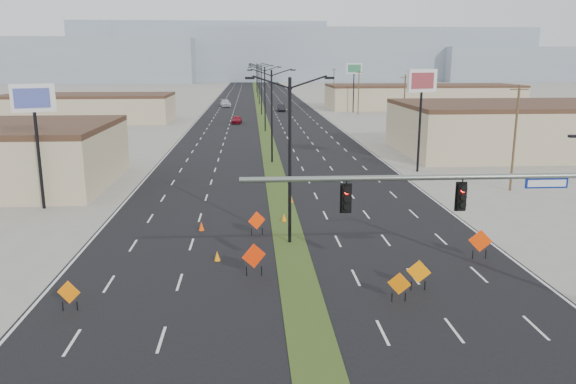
{
  "coord_description": "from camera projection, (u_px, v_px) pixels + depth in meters",
  "views": [
    {
      "loc": [
        -2.29,
        -20.82,
        10.92
      ],
      "look_at": [
        -0.1,
        12.03,
        3.2
      ],
      "focal_mm": 35.0,
      "sensor_mm": 36.0,
      "label": 1
    }
  ],
  "objects": [
    {
      "name": "streetlight_4",
      "position": [
        259.0,
        83.0,
        142.09
      ],
      "size": [
        5.15,
        0.24,
        10.02
      ],
      "color": "black",
      "rests_on": "ground"
    },
    {
      "name": "utility_pole_3",
      "position": [
        334.0,
        85.0,
        149.38
      ],
      "size": [
        1.6,
        0.2,
        9.0
      ],
      "color": "#4C3823",
      "rests_on": "ground"
    },
    {
      "name": "car_mid",
      "position": [
        281.0,
        108.0,
        124.12
      ],
      "size": [
        1.63,
        4.61,
        1.52
      ],
      "primitive_type": "imported",
      "rotation": [
        0.0,
        0.0,
        0.01
      ],
      "color": "black",
      "rests_on": "ground"
    },
    {
      "name": "construction_sign_1",
      "position": [
        254.0,
        257.0,
        28.93
      ],
      "size": [
        1.24,
        0.56,
        1.78
      ],
      "rotation": [
        0.0,
        0.0,
        0.4
      ],
      "color": "red",
      "rests_on": "ground"
    },
    {
      "name": "construction_sign_3",
      "position": [
        419.0,
        273.0,
        27.15
      ],
      "size": [
        1.11,
        0.45,
        1.55
      ],
      "rotation": [
        0.0,
        0.0,
        -0.36
      ],
      "color": "orange",
      "rests_on": "ground"
    },
    {
      "name": "mesa_backdrop",
      "position": [
        202.0,
        52.0,
        328.14
      ],
      "size": [
        140.0,
        50.0,
        32.0
      ],
      "primitive_type": "cube",
      "color": "#8290A1",
      "rests_on": "ground"
    },
    {
      "name": "car_left",
      "position": [
        237.0,
        120.0,
        99.84
      ],
      "size": [
        1.95,
        4.12,
        1.36
      ],
      "primitive_type": "imported",
      "rotation": [
        0.0,
        0.0,
        -0.09
      ],
      "color": "maroon",
      "rests_on": "ground"
    },
    {
      "name": "cone_3",
      "position": [
        201.0,
        226.0,
        36.89
      ],
      "size": [
        0.48,
        0.48,
        0.62
      ],
      "primitive_type": "cone",
      "rotation": [
        0.0,
        0.0,
        -0.36
      ],
      "color": "#F84405",
      "rests_on": "ground"
    },
    {
      "name": "signal_mast",
      "position": [
        503.0,
        206.0,
        24.27
      ],
      "size": [
        16.3,
        0.6,
        8.0
      ],
      "color": "slate",
      "rests_on": "ground"
    },
    {
      "name": "construction_sign_5",
      "position": [
        480.0,
        242.0,
        31.44
      ],
      "size": [
        1.26,
        0.38,
        1.73
      ],
      "rotation": [
        0.0,
        0.0,
        -0.27
      ],
      "color": "#FA3B05",
      "rests_on": "ground"
    },
    {
      "name": "utility_pole_1",
      "position": [
        404.0,
        105.0,
        81.38
      ],
      "size": [
        1.6,
        0.2,
        9.0
      ],
      "color": "#4C3823",
      "rests_on": "ground"
    },
    {
      "name": "pole_sign_east_far",
      "position": [
        354.0,
        72.0,
        119.6
      ],
      "size": [
        3.38,
        1.23,
        10.46
      ],
      "rotation": [
        0.0,
        0.0,
        -0.26
      ],
      "color": "black",
      "rests_on": "ground"
    },
    {
      "name": "mesa_center",
      "position": [
        325.0,
        55.0,
        313.69
      ],
      "size": [
        220.0,
        50.0,
        28.0
      ],
      "primitive_type": "cube",
      "color": "#8290A1",
      "rests_on": "ground"
    },
    {
      "name": "utility_pole_0",
      "position": [
        515.0,
        137.0,
        47.38
      ],
      "size": [
        1.6,
        0.2,
        9.0
      ],
      "color": "#4C3823",
      "rests_on": "ground"
    },
    {
      "name": "building_se_near",
      "position": [
        550.0,
        130.0,
        68.15
      ],
      "size": [
        36.0,
        18.0,
        5.5
      ],
      "primitive_type": "cube",
      "color": "#C3B38B",
      "rests_on": "ground"
    },
    {
      "name": "construction_sign_4",
      "position": [
        399.0,
        285.0,
        25.88
      ],
      "size": [
        1.03,
        0.41,
        1.43
      ],
      "rotation": [
        0.0,
        0.0,
        -0.35
      ],
      "color": "orange",
      "rests_on": "ground"
    },
    {
      "name": "road_surface",
      "position": [
        261.0,
        113.0,
        120.01
      ],
      "size": [
        25.0,
        400.0,
        0.02
      ],
      "primitive_type": "cube",
      "color": "black",
      "rests_on": "ground"
    },
    {
      "name": "streetlight_2",
      "position": [
        265.0,
        97.0,
        87.69
      ],
      "size": [
        5.15,
        0.24,
        10.02
      ],
      "color": "black",
      "rests_on": "ground"
    },
    {
      "name": "building_sw_far",
      "position": [
        88.0,
        109.0,
        102.86
      ],
      "size": [
        30.0,
        14.0,
        4.5
      ],
      "primitive_type": "cube",
      "color": "#C3B38B",
      "rests_on": "ground"
    },
    {
      "name": "median_strip",
      "position": [
        261.0,
        113.0,
        120.01
      ],
      "size": [
        2.0,
        400.0,
        0.04
      ],
      "primitive_type": "cube",
      "color": "#384C1B",
      "rests_on": "ground"
    },
    {
      "name": "construction_sign_0",
      "position": [
        69.0,
        293.0,
        24.91
      ],
      "size": [
        1.07,
        0.24,
        1.44
      ],
      "rotation": [
        0.0,
        0.0,
        -0.18
      ],
      "color": "orange",
      "rests_on": "ground"
    },
    {
      "name": "streetlight_1",
      "position": [
        272.0,
        113.0,
        60.49
      ],
      "size": [
        5.15,
        0.24,
        10.02
      ],
      "color": "black",
      "rests_on": "ground"
    },
    {
      "name": "streetlight_3",
      "position": [
        261.0,
        88.0,
        114.89
      ],
      "size": [
        5.15,
        0.24,
        10.02
      ],
      "color": "black",
      "rests_on": "ground"
    },
    {
      "name": "pole_sign_west",
      "position": [
        34.0,
        108.0,
        40.79
      ],
      "size": [
        2.93,
        1.5,
        9.3
      ],
      "rotation": [
        0.0,
        0.0,
        0.4
      ],
      "color": "black",
      "rests_on": "ground"
    },
    {
      "name": "streetlight_5",
      "position": [
        258.0,
        79.0,
        169.29
      ],
      "size": [
        5.15,
        0.24,
        10.02
      ],
      "color": "black",
      "rests_on": "ground"
    },
    {
      "name": "mesa_east",
      "position": [
        575.0,
        64.0,
        314.18
      ],
      "size": [
        160.0,
        50.0,
        18.0
      ],
      "primitive_type": "cube",
      "color": "#8290A1",
      "rests_on": "ground"
    },
    {
      "name": "streetlight_0",
      "position": [
        290.0,
        156.0,
        33.29
      ],
      "size": [
        5.15,
        0.24,
        10.02
      ],
      "color": "black",
      "rests_on": "ground"
    },
    {
      "name": "utility_pole_2",
      "position": [
        359.0,
        92.0,
        115.38
      ],
      "size": [
        1.6,
        0.2,
        9.0
      ],
      "color": "#4C3823",
      "rests_on": "ground"
    },
    {
      "name": "streetlight_6",
      "position": [
        256.0,
        77.0,
        196.49
      ],
      "size": [
        5.15,
        0.24,
        10.02
      ],
      "color": "black",
      "rests_on": "ground"
    },
    {
      "name": "mesa_west",
      "position": [
        18.0,
        61.0,
        284.6
      ],
      "size": [
        180.0,
        50.0,
        22.0
      ],
      "primitive_type": "cube",
      "color": "#8290A1",
      "rests_on": "ground"
    },
    {
      "name": "ground",
      "position": [
        310.0,
        335.0,
        22.87
      ],
      "size": [
        600.0,
        600.0,
        0.0
      ],
      "primitive_type": "plane",
      "color": "gray",
      "rests_on": "ground"
    },
    {
      "name": "cone_2",
      "position": [
        291.0,
        199.0,
        44.1
      ],
      "size": [
        0.42,
        0.42,
        0.57
      ],
      "primitive_type": "cone",
      "rotation": [
        0.0,
        0.0,
        -0.25
      ],
      "color": "orange",
      "rests_on": "ground"
    },
    {
      "name": "construction_sign_2",
      "position": [
        257.0,
        221.0,
        35.78
      ],
      "size": [
        1.1,
        0.52,
        1.58
      ],
      "rotation": [
        0.0,
        0.0,
        0.42
      ],
      "color": "#F93605",
      "rests_on": "ground"
    },
    {
      "name": "cone_0",
      "position": [
        217.0,
        256.0,
        31.32
      ],
      "size": [
        0.42,
        0.42,
        0.57
      ],
      "primitive_type": "cone",
      "rotation": [
        0.0,
        0.0,
        -0.25
      ],
      "color": "orange",
      "rests_on": "ground"
    },
    {
      "name": "pole_sign_east_near",
      "position": [
        422.0,
        88.0,
        54.78
      ],
      "size": [
        3.22,
        1.48,
        10.13
      ],
      "rotation": [
        0.0,
        0.0,
        0.36
      ],
      "color": "black",
      "rests_on": "ground"
    },
    {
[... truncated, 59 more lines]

